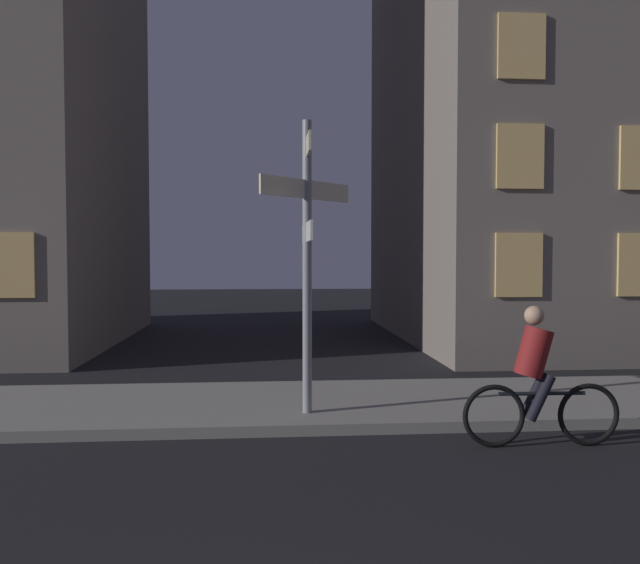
{
  "coord_description": "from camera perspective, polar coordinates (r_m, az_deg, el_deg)",
  "views": [
    {
      "loc": [
        0.3,
        -1.94,
        2.18
      ],
      "look_at": [
        0.97,
        6.02,
        1.85
      ],
      "focal_mm": 36.31,
      "sensor_mm": 36.0,
      "label": 1
    }
  ],
  "objects": [
    {
      "name": "sidewalk_kerb",
      "position": [
        9.29,
        -6.62,
        -10.78
      ],
      "size": [
        40.0,
        2.74,
        0.14
      ],
      "primitive_type": "cube",
      "color": "gray",
      "rests_on": "ground_plane"
    },
    {
      "name": "signpost",
      "position": [
        8.32,
        -1.14,
        3.7
      ],
      "size": [
        1.21,
        1.74,
        3.76
      ],
      "color": "gray",
      "rests_on": "sidewalk_kerb"
    },
    {
      "name": "cyclist",
      "position": [
        7.82,
        18.62,
        -8.31
      ],
      "size": [
        1.82,
        0.33,
        1.61
      ],
      "color": "black",
      "rests_on": "ground_plane"
    },
    {
      "name": "building_right_block",
      "position": [
        19.66,
        25.14,
        14.98
      ],
      "size": [
        11.92,
        9.84,
        13.09
      ],
      "color": "slate",
      "rests_on": "ground_plane"
    }
  ]
}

